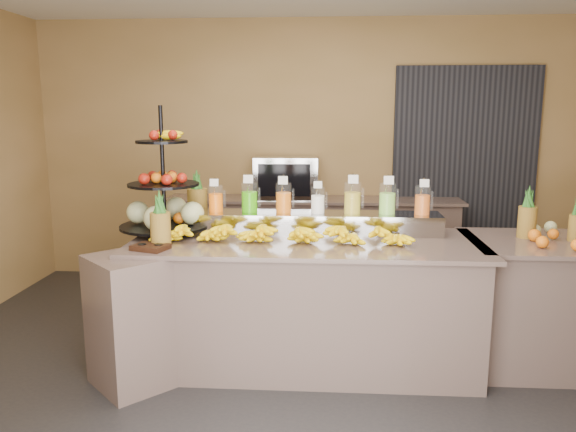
# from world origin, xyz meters

# --- Properties ---
(ground) EXTENTS (6.00, 6.00, 0.00)m
(ground) POSITION_xyz_m (0.00, 0.00, 0.00)
(ground) COLOR black
(ground) RESTS_ON ground
(room_envelope) EXTENTS (6.04, 5.02, 2.82)m
(room_envelope) POSITION_xyz_m (0.19, 0.79, 1.88)
(room_envelope) COLOR brown
(room_envelope) RESTS_ON ground
(buffet_counter) EXTENTS (2.75, 1.25, 0.93)m
(buffet_counter) POSITION_xyz_m (-0.12, 0.26, 0.47)
(buffet_counter) COLOR gray
(buffet_counter) RESTS_ON ground
(right_counter) EXTENTS (1.08, 0.88, 0.93)m
(right_counter) POSITION_xyz_m (1.70, 0.40, 0.47)
(right_counter) COLOR gray
(right_counter) RESTS_ON ground
(back_ledge) EXTENTS (3.10, 0.55, 0.93)m
(back_ledge) POSITION_xyz_m (0.00, 2.25, 0.47)
(back_ledge) COLOR gray
(back_ledge) RESTS_ON ground
(pitcher_tray) EXTENTS (1.85, 0.30, 0.15)m
(pitcher_tray) POSITION_xyz_m (0.08, 0.58, 1.01)
(pitcher_tray) COLOR gray
(pitcher_tray) RESTS_ON buffet_counter
(juice_pitcher_orange_a) EXTENTS (0.11, 0.12, 0.27)m
(juice_pitcher_orange_a) POSITION_xyz_m (-0.71, 0.58, 1.17)
(juice_pitcher_orange_a) COLOR silver
(juice_pitcher_orange_a) RESTS_ON pitcher_tray
(juice_pitcher_green) EXTENTS (0.13, 0.13, 0.30)m
(juice_pitcher_green) POSITION_xyz_m (-0.45, 0.58, 1.18)
(juice_pitcher_green) COLOR silver
(juice_pitcher_green) RESTS_ON pitcher_tray
(juice_pitcher_orange_b) EXTENTS (0.12, 0.13, 0.29)m
(juice_pitcher_orange_b) POSITION_xyz_m (-0.19, 0.58, 1.18)
(juice_pitcher_orange_b) COLOR silver
(juice_pitcher_orange_b) RESTS_ON pitcher_tray
(juice_pitcher_milk) EXTENTS (0.11, 0.11, 0.26)m
(juice_pitcher_milk) POSITION_xyz_m (0.07, 0.58, 1.17)
(juice_pitcher_milk) COLOR silver
(juice_pitcher_milk) RESTS_ON pitcher_tray
(juice_pitcher_lemon) EXTENTS (0.13, 0.13, 0.31)m
(juice_pitcher_lemon) POSITION_xyz_m (0.33, 0.58, 1.18)
(juice_pitcher_lemon) COLOR silver
(juice_pitcher_lemon) RESTS_ON pitcher_tray
(juice_pitcher_lime) EXTENTS (0.13, 0.13, 0.30)m
(juice_pitcher_lime) POSITION_xyz_m (0.59, 0.58, 1.18)
(juice_pitcher_lime) COLOR silver
(juice_pitcher_lime) RESTS_ON pitcher_tray
(juice_pitcher_orange_c) EXTENTS (0.12, 0.12, 0.28)m
(juice_pitcher_orange_c) POSITION_xyz_m (0.85, 0.58, 1.17)
(juice_pitcher_orange_c) COLOR silver
(juice_pitcher_orange_c) RESTS_ON pitcher_tray
(banana_heap) EXTENTS (1.92, 0.17, 0.16)m
(banana_heap) POSITION_xyz_m (-0.17, 0.26, 1.01)
(banana_heap) COLOR yellow
(banana_heap) RESTS_ON buffet_counter
(fruit_stand) EXTENTS (0.73, 0.73, 0.95)m
(fruit_stand) POSITION_xyz_m (-1.03, 0.48, 1.17)
(fruit_stand) COLOR black
(fruit_stand) RESTS_ON buffet_counter
(condiment_caddy) EXTENTS (0.27, 0.23, 0.03)m
(condiment_caddy) POSITION_xyz_m (-1.03, -0.04, 0.95)
(condiment_caddy) COLOR black
(condiment_caddy) RESTS_ON buffet_counter
(pineapple_left_a) EXTENTS (0.14, 0.14, 0.39)m
(pineapple_left_a) POSITION_xyz_m (-0.99, 0.06, 1.08)
(pineapple_left_a) COLOR brown
(pineapple_left_a) RESTS_ON buffet_counter
(pineapple_left_b) EXTENTS (0.16, 0.16, 0.46)m
(pineapple_left_b) POSITION_xyz_m (-0.90, 0.80, 1.11)
(pineapple_left_b) COLOR brown
(pineapple_left_b) RESTS_ON buffet_counter
(right_fruit_pile) EXTENTS (0.43, 0.41, 0.23)m
(right_fruit_pile) POSITION_xyz_m (1.74, 0.36, 1.00)
(right_fruit_pile) COLOR brown
(right_fruit_pile) RESTS_ON right_counter
(oven_warmer) EXTENTS (0.68, 0.49, 0.44)m
(oven_warmer) POSITION_xyz_m (-0.29, 2.25, 1.15)
(oven_warmer) COLOR gray
(oven_warmer) RESTS_ON back_ledge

